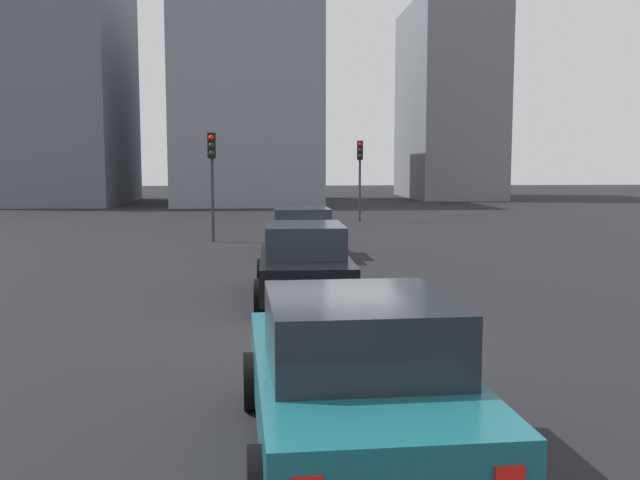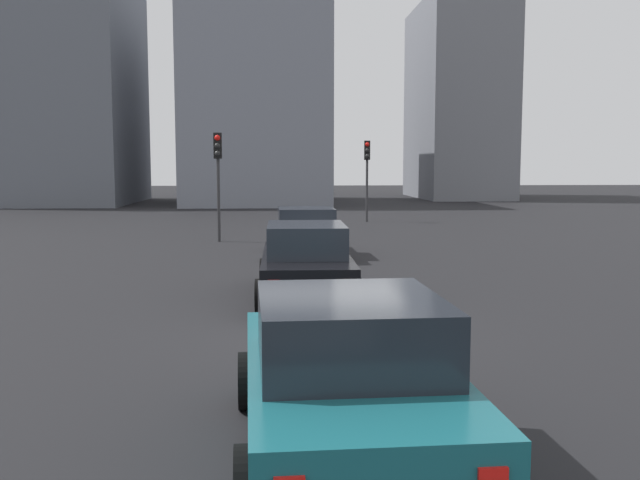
% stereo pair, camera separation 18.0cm
% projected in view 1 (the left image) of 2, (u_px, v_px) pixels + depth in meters
% --- Properties ---
extents(ground_plane, '(160.00, 160.00, 0.20)m').
position_uv_depth(ground_plane, '(323.00, 335.00, 11.78)').
color(ground_plane, black).
extents(car_white_lead, '(4.35, 2.14, 1.45)m').
position_uv_depth(car_white_lead, '(301.00, 232.00, 21.18)').
color(car_white_lead, silver).
rests_on(car_white_lead, ground_plane).
extents(car_black_second, '(4.63, 2.00, 1.55)m').
position_uv_depth(car_black_second, '(304.00, 263.00, 14.31)').
color(car_black_second, black).
rests_on(car_black_second, ground_plane).
extents(car_teal_third, '(4.35, 2.19, 1.55)m').
position_uv_depth(car_teal_third, '(356.00, 378.00, 6.59)').
color(car_teal_third, '#19606B').
rests_on(car_teal_third, ground_plane).
extents(traffic_light_near_left, '(0.32, 0.30, 3.84)m').
position_uv_depth(traffic_light_near_left, '(360.00, 164.00, 33.34)').
color(traffic_light_near_left, '#2D2D30').
rests_on(traffic_light_near_left, ground_plane).
extents(traffic_light_near_right, '(0.32, 0.28, 3.82)m').
position_uv_depth(traffic_light_near_right, '(212.00, 163.00, 24.65)').
color(traffic_light_near_right, '#2D2D30').
rests_on(traffic_light_near_right, ground_plane).
extents(building_facade_left, '(12.57, 6.43, 15.53)m').
position_uv_depth(building_facade_left, '(448.00, 102.00, 57.51)').
color(building_facade_left, slate).
rests_on(building_facade_left, ground_plane).
extents(building_facade_center, '(14.59, 9.73, 12.95)m').
position_uv_depth(building_facade_center, '(249.00, 112.00, 50.37)').
color(building_facade_center, gray).
rests_on(building_facade_center, ground_plane).
extents(building_facade_right, '(13.02, 10.46, 15.48)m').
position_uv_depth(building_facade_right, '(47.00, 92.00, 49.08)').
color(building_facade_right, slate).
rests_on(building_facade_right, ground_plane).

